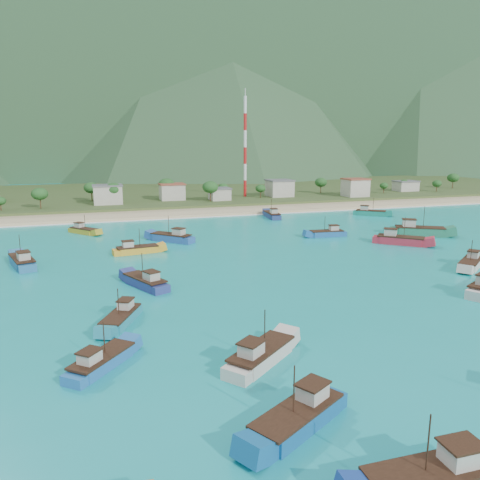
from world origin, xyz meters
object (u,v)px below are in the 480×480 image
object	(u,v)px
boat_5	(419,231)
boat_7	(101,363)
boat_22	(84,231)
boat_17	(327,234)
radio_tower	(245,147)
boat_25	(299,418)
boat_14	(172,238)
boat_6	(471,264)
boat_9	(137,250)
boat_21	(261,357)
boat_10	(400,241)
boat_8	(22,262)
boat_19	(121,319)
boat_15	(146,283)
boat_4	(370,213)
boat_12	(272,215)

from	to	relation	value
boat_5	boat_7	bearing A→B (deg)	-27.19
boat_5	boat_22	distance (m)	87.10
boat_17	boat_22	xyz separation A→B (m)	(-59.08, 23.17, -0.02)
radio_tower	boat_17	world-z (taller)	radio_tower
boat_25	boat_17	bearing A→B (deg)	-59.68
boat_7	boat_14	distance (m)	64.93
boat_6	boat_9	distance (m)	67.39
boat_5	boat_21	distance (m)	83.58
boat_9	boat_10	distance (m)	60.52
boat_7	boat_17	distance (m)	80.17
boat_8	boat_10	distance (m)	81.96
boat_14	boat_19	bearing A→B (deg)	-151.01
boat_8	boat_25	size ratio (longest dim) A/B	1.07
boat_22	boat_25	size ratio (longest dim) A/B	0.83
boat_6	boat_17	bearing A→B (deg)	-18.64
boat_8	boat_17	bearing A→B (deg)	-9.55
boat_5	boat_9	xyz separation A→B (m)	(-71.08, 2.08, -0.40)
boat_10	boat_25	size ratio (longest dim) A/B	1.02
boat_15	boat_22	size ratio (longest dim) A/B	1.17
boat_7	boat_22	world-z (taller)	boat_22
boat_4	boat_14	bearing A→B (deg)	-34.28
boat_7	boat_12	distance (m)	104.40
boat_14	boat_25	bearing A→B (deg)	-136.01
boat_15	boat_5	bearing A→B (deg)	-7.02
boat_4	boat_25	world-z (taller)	boat_25
boat_14	boat_19	xyz separation A→B (m)	(-15.37, -49.95, -0.23)
boat_14	boat_15	size ratio (longest dim) A/B	0.99
boat_6	boat_15	world-z (taller)	boat_15
boat_7	boat_15	world-z (taller)	boat_15
radio_tower	boat_15	xyz separation A→B (m)	(-53.51, -107.71, -20.88)
boat_22	boat_15	bearing A→B (deg)	62.09
boat_4	boat_15	size ratio (longest dim) A/B	0.97
boat_9	boat_12	world-z (taller)	boat_12
boat_7	boat_9	distance (m)	52.98
boat_19	boat_21	size ratio (longest dim) A/B	0.92
radio_tower	boat_15	distance (m)	122.07
boat_7	boat_14	size ratio (longest dim) A/B	0.83
boat_10	boat_17	size ratio (longest dim) A/B	1.13
boat_4	boat_15	bearing A→B (deg)	-16.07
boat_7	boat_8	bearing A→B (deg)	146.11
boat_14	boat_25	size ratio (longest dim) A/B	0.97
boat_8	boat_22	world-z (taller)	boat_8
boat_12	boat_14	bearing A→B (deg)	-138.47
boat_4	boat_10	world-z (taller)	boat_10
boat_15	boat_21	distance (m)	32.57
boat_8	radio_tower	bearing A→B (deg)	33.07
boat_7	boat_17	world-z (taller)	boat_17
boat_9	boat_25	world-z (taller)	boat_25
boat_14	boat_21	world-z (taller)	boat_14
boat_8	boat_6	bearing A→B (deg)	-34.94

